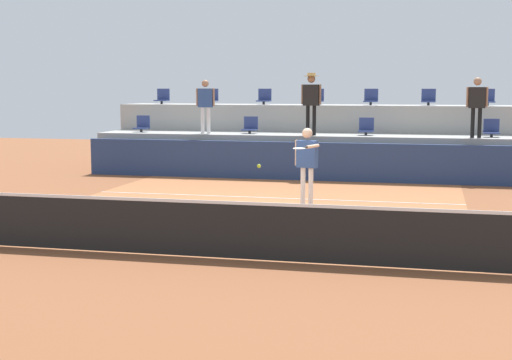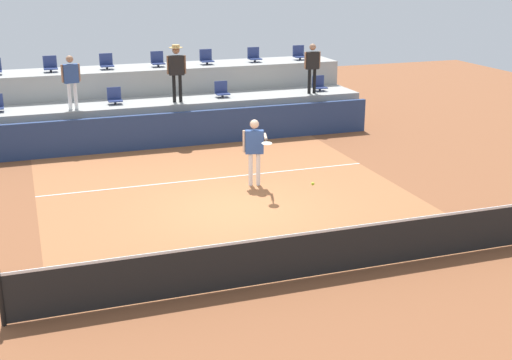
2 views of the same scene
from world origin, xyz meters
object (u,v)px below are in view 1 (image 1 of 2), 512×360
Objects in this scene: stadium_chair_upper_far_left at (162,98)px; stadium_chair_upper_mid_right at (371,98)px; stadium_chair_lower_right at (366,128)px; stadium_chair_upper_mid_left at (264,98)px; spectator_in_grey at (205,101)px; stadium_chair_upper_left at (211,98)px; stadium_chair_lower_left at (250,126)px; tennis_player at (307,158)px; tennis_ball at (259,166)px; stadium_chair_lower_far_left at (142,125)px; spectator_in_white at (477,101)px; stadium_chair_upper_far_right at (487,99)px; spectator_with_hat at (311,97)px; stadium_chair_upper_center at (317,98)px; stadium_chair_lower_far_right at (491,130)px; stadium_chair_upper_right at (428,99)px.

stadium_chair_upper_mid_right is (7.07, 0.00, 0.00)m from stadium_chair_upper_far_left.
stadium_chair_upper_mid_left is at bearing 152.93° from stadium_chair_lower_right.
stadium_chair_upper_mid_left is at bearing 58.28° from spectator_in_grey.
stadium_chair_upper_left is (-5.35, 1.80, 0.85)m from stadium_chair_lower_right.
stadium_chair_lower_left is 3.55m from stadium_chair_lower_right.
stadium_chair_lower_right is at bearing 81.97° from tennis_player.
stadium_chair_upper_left is 12.44m from tennis_ball.
spectator_in_grey is at bearing -9.72° from stadium_chair_lower_far_left.
spectator_in_white is at bearing -7.03° from stadium_chair_lower_right.
tennis_ball is at bearing -92.13° from tennis_player.
stadium_chair_lower_left is at bearing -45.00° from stadium_chair_upper_left.
spectator_in_grey reaches higher than stadium_chair_lower_right.
stadium_chair_upper_left and stadium_chair_upper_far_right have the same top height.
spectator_with_hat is at bearing -21.68° from stadium_chair_upper_far_left.
stadium_chair_lower_left is at bearing 104.81° from tennis_ball.
stadium_chair_lower_right is at bearing -18.58° from stadium_chair_upper_left.
stadium_chair_upper_left is (1.74, 0.00, 0.00)m from stadium_chair_upper_far_left.
stadium_chair_upper_mid_right is at bearing 180.00° from stadium_chair_upper_far_right.
stadium_chair_lower_far_left is at bearing -161.37° from stadium_chair_upper_center.
stadium_chair_upper_far_right is (7.09, 1.80, 0.85)m from stadium_chair_lower_left.
stadium_chair_upper_mid_left is at bearing 0.00° from stadium_chair_upper_left.
stadium_chair_lower_far_right is at bearing 4.25° from spectator_with_hat.
stadium_chair_upper_left is at bearing 180.00° from stadium_chair_upper_mid_right.
stadium_chair_upper_far_right is (3.54, 1.80, 0.85)m from stadium_chair_lower_right.
spectator_with_hat reaches higher than stadium_chair_upper_far_right.
stadium_chair_upper_left is (-8.92, 1.80, 0.85)m from stadium_chair_lower_far_right.
stadium_chair_upper_left is at bearing 180.00° from stadium_chair_upper_center.
stadium_chair_upper_mid_left is at bearing 88.98° from stadium_chair_lower_left.
stadium_chair_lower_far_left reaches higher than tennis_ball.
spectator_in_grey reaches higher than stadium_chair_lower_left.
stadium_chair_lower_right is at bearing -89.24° from stadium_chair_upper_mid_right.
stadium_chair_lower_far_left is 1.00× the size of stadium_chair_upper_center.
stadium_chair_upper_far_right is 5.58m from spectator_with_hat.
spectator_in_white is (10.20, -2.18, -0.04)m from stadium_chair_upper_far_left.
spectator_in_grey is at bearing -175.50° from stadium_chair_lower_right.
stadium_chair_lower_left is 2.20m from spectator_with_hat.
stadium_chair_upper_mid_left is at bearing 26.62° from stadium_chair_lower_far_left.
tennis_player is at bearing -52.93° from spectator_in_grey.
stadium_chair_upper_center is (3.58, 0.00, 0.00)m from stadium_chair_upper_left.
stadium_chair_lower_far_left is 0.31× the size of spectator_in_white.
spectator_with_hat is at bearing -11.10° from stadium_chair_lower_left.
spectator_in_grey reaches higher than stadium_chair_lower_far_left.
stadium_chair_upper_mid_left is (1.83, 0.00, 0.00)m from stadium_chair_upper_left.
stadium_chair_upper_left and stadium_chair_upper_mid_left have the same top height.
stadium_chair_upper_right is 11.96m from tennis_ball.
stadium_chair_upper_far_left is at bearing 167.92° from spectator_in_white.
stadium_chair_lower_far_left is 11.57m from tennis_ball.
stadium_chair_upper_left is 8.74m from spectator_in_white.
stadium_chair_upper_mid_right reaches higher than tennis_player.
stadium_chair_upper_right is at bearing 76.75° from tennis_ball.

